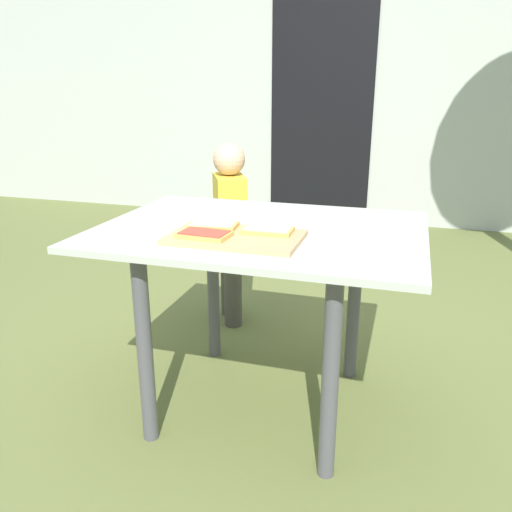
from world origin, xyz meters
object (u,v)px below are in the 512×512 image
dining_table (261,256)px  pizza_slice_near_left (204,234)px  cutting_board (235,237)px  pizza_slice_far_right (267,230)px  child_left (230,224)px  garden_hose_coil (157,217)px  pizza_slice_far_left (213,225)px  plate_white_left (211,211)px

dining_table → pizza_slice_near_left: size_ratio=6.63×
cutting_board → pizza_slice_near_left: size_ratio=2.49×
pizza_slice_far_right → child_left: (-0.42, 0.80, -0.21)m
pizza_slice_far_right → garden_hose_coil: bearing=124.4°
cutting_board → child_left: (-0.33, 0.86, -0.20)m
pizza_slice_far_right → pizza_slice_far_left: bearing=177.8°
dining_table → pizza_slice_far_right: size_ratio=6.80×
dining_table → pizza_slice_far_left: pizza_slice_far_left is taller
pizza_slice_near_left → pizza_slice_far_right: bearing=31.3°
plate_white_left → child_left: size_ratio=0.25×
pizza_slice_far_left → pizza_slice_far_right: (0.19, -0.01, 0.00)m
dining_table → pizza_slice_far_left: size_ratio=6.53×
child_left → garden_hose_coil: (-1.40, 1.86, -0.50)m
pizza_slice_far_left → garden_hose_coil: 3.20m
dining_table → pizza_slice_near_left: bearing=-118.6°
dining_table → child_left: size_ratio=1.21×
dining_table → pizza_slice_far_right: bearing=-63.5°
cutting_board → child_left: size_ratio=0.45×
pizza_slice_near_left → plate_white_left: pizza_slice_near_left is taller
cutting_board → pizza_slice_far_left: size_ratio=2.45×
pizza_slice_near_left → dining_table: bearing=61.4°
child_left → pizza_slice_near_left: bearing=-75.1°
cutting_board → plate_white_left: (-0.21, 0.33, -0.00)m
pizza_slice_far_left → child_left: size_ratio=0.19×
plate_white_left → dining_table: bearing=-32.9°
pizza_slice_far_right → garden_hose_coil: 3.30m
pizza_slice_near_left → plate_white_left: size_ratio=0.73×
pizza_slice_far_right → garden_hose_coil: pizza_slice_far_right is taller
pizza_slice_near_left → garden_hose_coil: bearing=120.7°
pizza_slice_far_left → dining_table: bearing=37.9°
pizza_slice_far_right → child_left: 0.93m
pizza_slice_near_left → garden_hose_coil: size_ratio=0.45×
pizza_slice_far_left → child_left: child_left is taller
cutting_board → child_left: 0.94m
dining_table → cutting_board: size_ratio=2.66×
pizza_slice_near_left → pizza_slice_far_right: same height
pizza_slice_far_left → garden_hose_coil: pizza_slice_far_left is taller
pizza_slice_far_left → plate_white_left: 0.29m
cutting_board → child_left: child_left is taller
dining_table → pizza_slice_far_left: bearing=-142.1°
pizza_slice_near_left → pizza_slice_far_right: 0.21m
dining_table → child_left: bearing=117.7°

